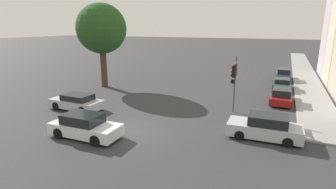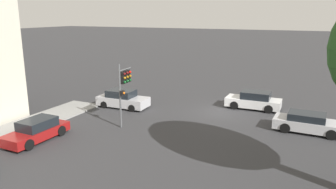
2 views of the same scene
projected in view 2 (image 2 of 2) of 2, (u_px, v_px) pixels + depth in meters
ground_plane at (221, 112)px, 27.90m from camera, size 300.00×300.00×0.00m
traffic_signal at (124, 82)px, 23.92m from camera, size 0.67×1.86×4.70m
crossing_car_0 at (308, 123)px, 23.07m from camera, size 4.79×2.12×1.38m
crossing_car_1 at (123, 99)px, 29.23m from camera, size 4.60×2.15×1.57m
crossing_car_2 at (254, 101)px, 28.77m from camera, size 4.72×2.09×1.56m
parked_car_0 at (37, 131)px, 21.57m from camera, size 1.93×4.46×1.43m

